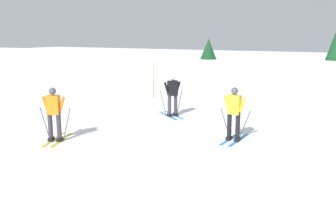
{
  "coord_description": "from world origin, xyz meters",
  "views": [
    {
      "loc": [
        3.69,
        -8.38,
        3.35
      ],
      "look_at": [
        -1.91,
        3.26,
        0.9
      ],
      "focal_mm": 38.43,
      "sensor_mm": 36.0,
      "label": 1
    }
  ],
  "objects_px": {
    "skier_yellow": "(234,112)",
    "conifer_far_right": "(208,54)",
    "trail_marker_pole": "(154,80)",
    "skier_orange": "(54,113)",
    "skier_black": "(172,94)",
    "conifer_far_left": "(335,50)"
  },
  "relations": [
    {
      "from": "skier_yellow",
      "to": "conifer_far_right",
      "type": "xyz_separation_m",
      "value": [
        -6.08,
        14.79,
        0.91
      ]
    },
    {
      "from": "skier_yellow",
      "to": "trail_marker_pole",
      "type": "height_order",
      "value": "trail_marker_pole"
    },
    {
      "from": "skier_orange",
      "to": "skier_black",
      "type": "distance_m",
      "value": 5.06
    },
    {
      "from": "skier_yellow",
      "to": "skier_black",
      "type": "height_order",
      "value": "same"
    },
    {
      "from": "skier_yellow",
      "to": "conifer_far_right",
      "type": "relative_size",
      "value": 0.58
    },
    {
      "from": "trail_marker_pole",
      "to": "skier_yellow",
      "type": "bearing_deg",
      "value": -44.43
    },
    {
      "from": "skier_yellow",
      "to": "skier_black",
      "type": "relative_size",
      "value": 1.0
    },
    {
      "from": "skier_orange",
      "to": "conifer_far_left",
      "type": "bearing_deg",
      "value": 69.62
    },
    {
      "from": "skier_orange",
      "to": "skier_black",
      "type": "height_order",
      "value": "same"
    },
    {
      "from": "skier_yellow",
      "to": "skier_orange",
      "type": "bearing_deg",
      "value": -153.74
    },
    {
      "from": "skier_orange",
      "to": "skier_yellow",
      "type": "bearing_deg",
      "value": 26.26
    },
    {
      "from": "trail_marker_pole",
      "to": "conifer_far_left",
      "type": "relative_size",
      "value": 0.5
    },
    {
      "from": "skier_yellow",
      "to": "conifer_far_right",
      "type": "distance_m",
      "value": 16.02
    },
    {
      "from": "trail_marker_pole",
      "to": "conifer_far_right",
      "type": "xyz_separation_m",
      "value": [
        -0.16,
        8.98,
        0.89
      ]
    },
    {
      "from": "conifer_far_right",
      "to": "trail_marker_pole",
      "type": "bearing_deg",
      "value": -89.0
    },
    {
      "from": "skier_orange",
      "to": "conifer_far_right",
      "type": "bearing_deg",
      "value": 93.51
    },
    {
      "from": "skier_black",
      "to": "conifer_far_right",
      "type": "xyz_separation_m",
      "value": [
        -2.92,
        12.56,
        0.91
      ]
    },
    {
      "from": "trail_marker_pole",
      "to": "conifer_far_right",
      "type": "height_order",
      "value": "conifer_far_right"
    },
    {
      "from": "conifer_far_right",
      "to": "skier_orange",
      "type": "bearing_deg",
      "value": -86.49
    },
    {
      "from": "skier_orange",
      "to": "conifer_far_left",
      "type": "relative_size",
      "value": 0.47
    },
    {
      "from": "trail_marker_pole",
      "to": "conifer_far_right",
      "type": "distance_m",
      "value": 9.03
    },
    {
      "from": "skier_yellow",
      "to": "skier_orange",
      "type": "xyz_separation_m",
      "value": [
        -5.02,
        -2.48,
        0.0
      ]
    }
  ]
}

